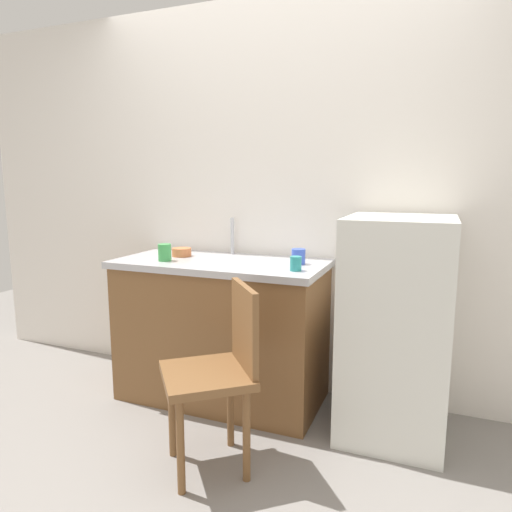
{
  "coord_description": "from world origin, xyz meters",
  "views": [
    {
      "loc": [
        0.96,
        -1.85,
        1.37
      ],
      "look_at": [
        -0.01,
        0.6,
        0.94
      ],
      "focal_mm": 32.29,
      "sensor_mm": 36.0,
      "label": 1
    }
  ],
  "objects_px": {
    "refrigerator": "(396,327)",
    "chair": "(219,368)",
    "terracotta_bowl": "(182,252)",
    "cup_green": "(165,252)",
    "cup_teal": "(296,264)",
    "cup_blue": "(298,256)"
  },
  "relations": [
    {
      "from": "cup_green",
      "to": "cup_blue",
      "type": "relative_size",
      "value": 1.16
    },
    {
      "from": "refrigerator",
      "to": "terracotta_bowl",
      "type": "bearing_deg",
      "value": 177.53
    },
    {
      "from": "chair",
      "to": "cup_green",
      "type": "distance_m",
      "value": 0.92
    },
    {
      "from": "chair",
      "to": "cup_blue",
      "type": "bearing_deg",
      "value": 127.72
    },
    {
      "from": "refrigerator",
      "to": "cup_teal",
      "type": "bearing_deg",
      "value": -166.05
    },
    {
      "from": "refrigerator",
      "to": "chair",
      "type": "bearing_deg",
      "value": -138.89
    },
    {
      "from": "cup_teal",
      "to": "terracotta_bowl",
      "type": "bearing_deg",
      "value": 167.07
    },
    {
      "from": "chair",
      "to": "cup_green",
      "type": "xyz_separation_m",
      "value": [
        -0.62,
        0.52,
        0.44
      ]
    },
    {
      "from": "terracotta_bowl",
      "to": "chair",
      "type": "bearing_deg",
      "value": -49.01
    },
    {
      "from": "cup_teal",
      "to": "cup_blue",
      "type": "relative_size",
      "value": 0.89
    },
    {
      "from": "cup_teal",
      "to": "cup_blue",
      "type": "distance_m",
      "value": 0.2
    },
    {
      "from": "refrigerator",
      "to": "cup_green",
      "type": "bearing_deg",
      "value": -174.6
    },
    {
      "from": "chair",
      "to": "cup_blue",
      "type": "distance_m",
      "value": 0.85
    },
    {
      "from": "refrigerator",
      "to": "cup_blue",
      "type": "xyz_separation_m",
      "value": [
        -0.57,
        0.07,
        0.34
      ]
    },
    {
      "from": "refrigerator",
      "to": "chair",
      "type": "xyz_separation_m",
      "value": [
        -0.74,
        -0.64,
        -0.09
      ]
    },
    {
      "from": "terracotta_bowl",
      "to": "cup_blue",
      "type": "distance_m",
      "value": 0.78
    },
    {
      "from": "chair",
      "to": "cup_teal",
      "type": "relative_size",
      "value": 11.28
    },
    {
      "from": "terracotta_bowl",
      "to": "cup_green",
      "type": "height_order",
      "value": "cup_green"
    },
    {
      "from": "cup_teal",
      "to": "refrigerator",
      "type": "bearing_deg",
      "value": 13.95
    },
    {
      "from": "terracotta_bowl",
      "to": "cup_blue",
      "type": "bearing_deg",
      "value": 0.78
    },
    {
      "from": "cup_green",
      "to": "cup_teal",
      "type": "height_order",
      "value": "cup_green"
    },
    {
      "from": "cup_blue",
      "to": "terracotta_bowl",
      "type": "bearing_deg",
      "value": -179.22
    }
  ]
}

